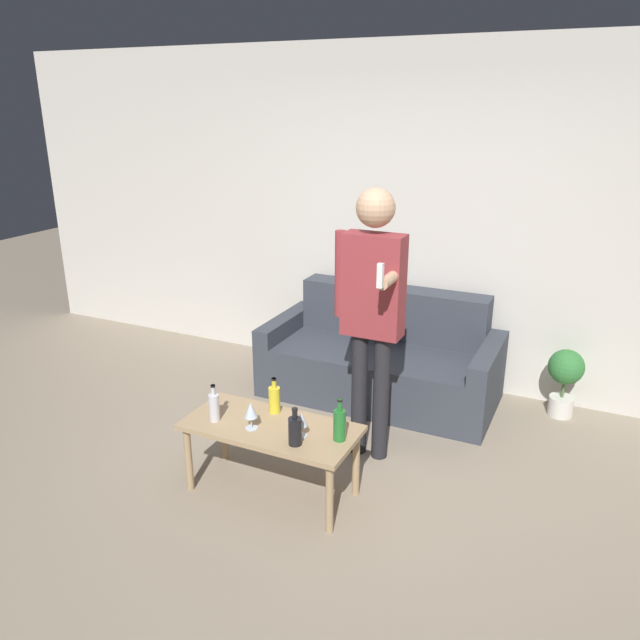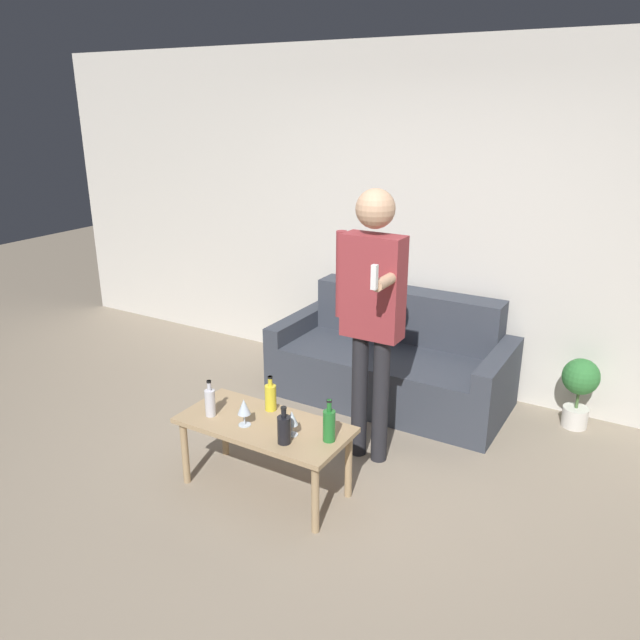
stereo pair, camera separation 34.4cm
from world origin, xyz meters
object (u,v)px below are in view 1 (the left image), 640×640
Objects in this scene: couch at (382,360)px; person_standing_front at (372,301)px; bottle_orange at (295,430)px; coffee_table at (271,434)px.

person_standing_front reaches higher than couch.
bottle_orange is 0.96m from person_standing_front.
coffee_table is 1.01m from person_standing_front.
bottle_orange is (0.23, -0.13, 0.14)m from coffee_table.
person_standing_front is at bearing -75.58° from couch.
couch is at bearing 93.08° from bottle_orange.
couch is 1.76× the size of coffee_table.
person_standing_front is (0.37, 0.65, 0.68)m from coffee_table.
person_standing_front is (0.23, -0.91, 0.78)m from couch.
person_standing_front is at bearing 79.67° from bottle_orange.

